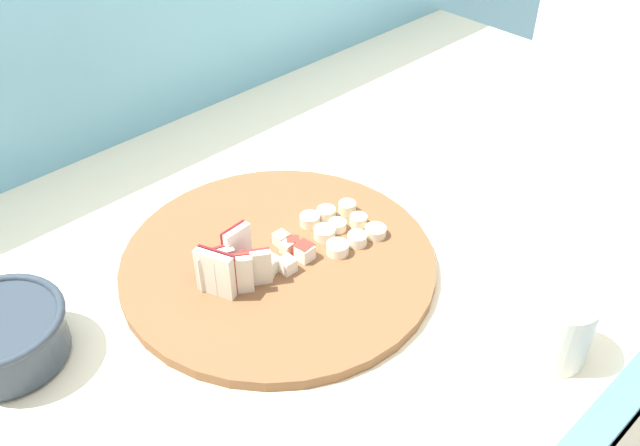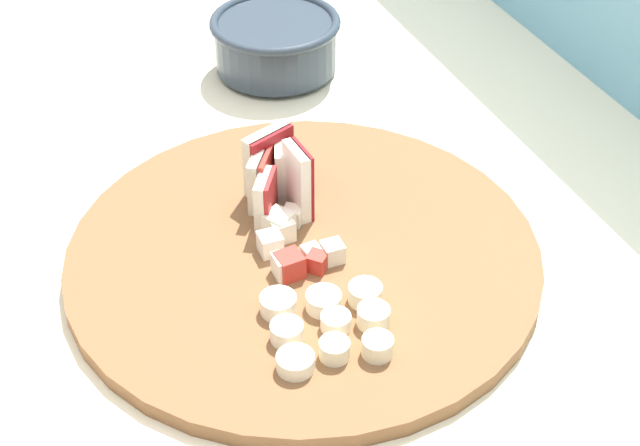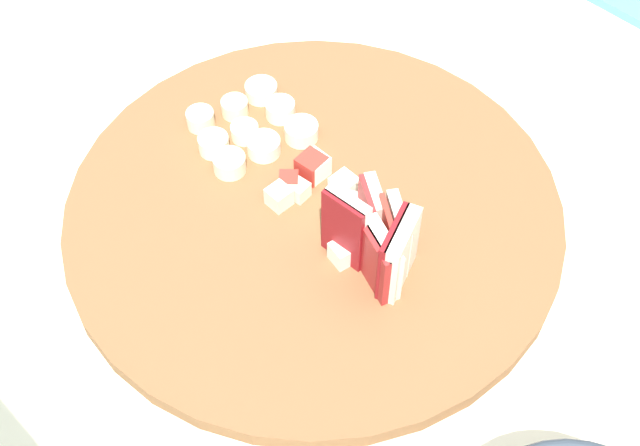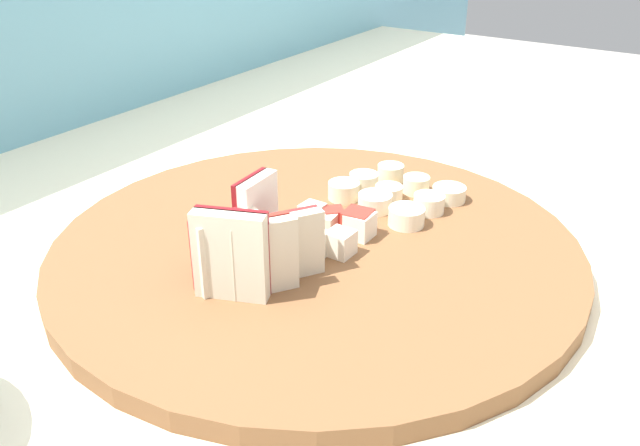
# 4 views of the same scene
# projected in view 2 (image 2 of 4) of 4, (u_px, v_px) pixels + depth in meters

# --- Properties ---
(cutting_board) EXTENTS (0.41, 0.41, 0.02)m
(cutting_board) POSITION_uv_depth(u_px,v_px,m) (303.00, 256.00, 0.84)
(cutting_board) COLOR brown
(cutting_board) RESTS_ON tiled_countertop
(apple_wedge_fan) EXTENTS (0.08, 0.06, 0.07)m
(apple_wedge_fan) POSITION_uv_depth(u_px,v_px,m) (277.00, 174.00, 0.87)
(apple_wedge_fan) COLOR maroon
(apple_wedge_fan) RESTS_ON cutting_board
(apple_dice_pile) EXTENTS (0.10, 0.07, 0.02)m
(apple_dice_pile) POSITION_uv_depth(u_px,v_px,m) (293.00, 240.00, 0.83)
(apple_dice_pile) COLOR white
(apple_dice_pile) RESTS_ON cutting_board
(banana_slice_rows) EXTENTS (0.10, 0.11, 0.02)m
(banana_slice_rows) POSITION_uv_depth(u_px,v_px,m) (328.00, 323.00, 0.76)
(banana_slice_rows) COLOR white
(banana_slice_rows) RESTS_ON cutting_board
(ceramic_bowl) EXTENTS (0.15, 0.15, 0.07)m
(ceramic_bowl) POSITION_uv_depth(u_px,v_px,m) (276.00, 42.00, 1.08)
(ceramic_bowl) COLOR #2D3842
(ceramic_bowl) RESTS_ON tiled_countertop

